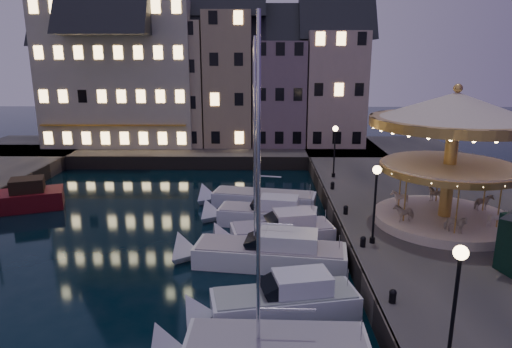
{
  "coord_description": "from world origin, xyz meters",
  "views": [
    {
      "loc": [
        1.39,
        -21.35,
        10.79
      ],
      "look_at": [
        1.0,
        8.0,
        3.2
      ],
      "focal_mm": 32.0,
      "sensor_mm": 36.0,
      "label": 1
    }
  ],
  "objects_px": {
    "bollard_d": "(332,185)",
    "motorboat_c": "(262,253)",
    "streetlamp_a": "(456,291)",
    "motorboat_b": "(275,304)",
    "motorboat_d": "(275,233)",
    "bollard_b": "(363,241)",
    "carousel": "(453,134)",
    "streetlamp_b": "(375,193)",
    "bollard_a": "(393,295)",
    "red_fishing_boat": "(9,201)",
    "motorboat_f": "(256,200)",
    "bollard_c": "(346,209)",
    "streetlamp_c": "(335,144)",
    "motorboat_e": "(261,215)"
  },
  "relations": [
    {
      "from": "streetlamp_c",
      "to": "bollard_b",
      "type": "bearing_deg",
      "value": -92.45
    },
    {
      "from": "bollard_a",
      "to": "bollard_b",
      "type": "distance_m",
      "value": 5.5
    },
    {
      "from": "carousel",
      "to": "bollard_d",
      "type": "bearing_deg",
      "value": 127.53
    },
    {
      "from": "motorboat_b",
      "to": "carousel",
      "type": "xyz_separation_m",
      "value": [
        10.09,
        7.98,
        5.97
      ]
    },
    {
      "from": "streetlamp_a",
      "to": "bollard_d",
      "type": "xyz_separation_m",
      "value": [
        -0.6,
        20.0,
        -2.41
      ]
    },
    {
      "from": "streetlamp_b",
      "to": "motorboat_d",
      "type": "xyz_separation_m",
      "value": [
        -5.01,
        2.87,
        -3.38
      ]
    },
    {
      "from": "streetlamp_b",
      "to": "motorboat_c",
      "type": "distance_m",
      "value": 6.66
    },
    {
      "from": "streetlamp_b",
      "to": "streetlamp_c",
      "type": "xyz_separation_m",
      "value": [
        0.0,
        13.5,
        0.0
      ]
    },
    {
      "from": "streetlamp_b",
      "to": "motorboat_f",
      "type": "height_order",
      "value": "motorboat_f"
    },
    {
      "from": "motorboat_b",
      "to": "red_fishing_boat",
      "type": "distance_m",
      "value": 23.28
    },
    {
      "from": "bollard_b",
      "to": "motorboat_b",
      "type": "bearing_deg",
      "value": -135.45
    },
    {
      "from": "motorboat_b",
      "to": "red_fishing_boat",
      "type": "bearing_deg",
      "value": 143.84
    },
    {
      "from": "bollard_b",
      "to": "bollard_d",
      "type": "relative_size",
      "value": 1.0
    },
    {
      "from": "streetlamp_b",
      "to": "streetlamp_c",
      "type": "distance_m",
      "value": 13.5
    },
    {
      "from": "streetlamp_c",
      "to": "bollard_c",
      "type": "xyz_separation_m",
      "value": [
        -0.6,
        -9.0,
        -2.41
      ]
    },
    {
      "from": "bollard_d",
      "to": "motorboat_c",
      "type": "xyz_separation_m",
      "value": [
        -5.16,
        -10.02,
        -0.92
      ]
    },
    {
      "from": "bollard_d",
      "to": "red_fishing_boat",
      "type": "height_order",
      "value": "red_fishing_boat"
    },
    {
      "from": "motorboat_e",
      "to": "red_fishing_boat",
      "type": "height_order",
      "value": "red_fishing_boat"
    },
    {
      "from": "motorboat_c",
      "to": "motorboat_f",
      "type": "xyz_separation_m",
      "value": [
        -0.45,
        9.8,
        -0.15
      ]
    },
    {
      "from": "bollard_c",
      "to": "motorboat_c",
      "type": "distance_m",
      "value": 6.93
    },
    {
      "from": "streetlamp_c",
      "to": "motorboat_e",
      "type": "relative_size",
      "value": 0.55
    },
    {
      "from": "bollard_b",
      "to": "motorboat_d",
      "type": "height_order",
      "value": "motorboat_d"
    },
    {
      "from": "bollard_c",
      "to": "motorboat_c",
      "type": "xyz_separation_m",
      "value": [
        -5.16,
        -4.52,
        -0.92
      ]
    },
    {
      "from": "bollard_b",
      "to": "motorboat_c",
      "type": "bearing_deg",
      "value": 174.72
    },
    {
      "from": "bollard_c",
      "to": "bollard_d",
      "type": "xyz_separation_m",
      "value": [
        0.0,
        5.5,
        0.0
      ]
    },
    {
      "from": "bollard_a",
      "to": "motorboat_d",
      "type": "bearing_deg",
      "value": 116.44
    },
    {
      "from": "bollard_d",
      "to": "motorboat_b",
      "type": "height_order",
      "value": "motorboat_b"
    },
    {
      "from": "bollard_c",
      "to": "motorboat_f",
      "type": "bearing_deg",
      "value": 136.76
    },
    {
      "from": "streetlamp_c",
      "to": "motorboat_f",
      "type": "height_order",
      "value": "motorboat_f"
    },
    {
      "from": "bollard_b",
      "to": "red_fishing_boat",
      "type": "distance_m",
      "value": 25.18
    },
    {
      "from": "bollard_a",
      "to": "red_fishing_boat",
      "type": "bearing_deg",
      "value": 147.96
    },
    {
      "from": "bollard_d",
      "to": "motorboat_c",
      "type": "distance_m",
      "value": 11.31
    },
    {
      "from": "red_fishing_boat",
      "to": "motorboat_f",
      "type": "bearing_deg",
      "value": 3.56
    },
    {
      "from": "motorboat_d",
      "to": "carousel",
      "type": "height_order",
      "value": "carousel"
    },
    {
      "from": "streetlamp_a",
      "to": "red_fishing_boat",
      "type": "bearing_deg",
      "value": 142.16
    },
    {
      "from": "bollard_b",
      "to": "bollard_c",
      "type": "distance_m",
      "value": 5.0
    },
    {
      "from": "red_fishing_boat",
      "to": "bollard_c",
      "type": "bearing_deg",
      "value": -10.08
    },
    {
      "from": "streetlamp_a",
      "to": "streetlamp_c",
      "type": "relative_size",
      "value": 1.0
    },
    {
      "from": "motorboat_d",
      "to": "red_fishing_boat",
      "type": "relative_size",
      "value": 0.88
    },
    {
      "from": "motorboat_c",
      "to": "motorboat_f",
      "type": "distance_m",
      "value": 9.81
    },
    {
      "from": "bollard_b",
      "to": "motorboat_d",
      "type": "xyz_separation_m",
      "value": [
        -4.41,
        3.37,
        -0.96
      ]
    },
    {
      "from": "streetlamp_c",
      "to": "motorboat_c",
      "type": "relative_size",
      "value": 0.35
    },
    {
      "from": "bollard_a",
      "to": "motorboat_c",
      "type": "height_order",
      "value": "motorboat_c"
    },
    {
      "from": "bollard_c",
      "to": "motorboat_f",
      "type": "distance_m",
      "value": 7.78
    },
    {
      "from": "bollard_c",
      "to": "motorboat_e",
      "type": "relative_size",
      "value": 0.08
    },
    {
      "from": "bollard_a",
      "to": "bollard_b",
      "type": "xyz_separation_m",
      "value": [
        0.0,
        5.5,
        0.0
      ]
    },
    {
      "from": "carousel",
      "to": "streetlamp_b",
      "type": "bearing_deg",
      "value": -149.03
    },
    {
      "from": "motorboat_b",
      "to": "motorboat_d",
      "type": "distance_m",
      "value": 7.94
    },
    {
      "from": "bollard_b",
      "to": "bollard_c",
      "type": "bearing_deg",
      "value": 90.0
    },
    {
      "from": "streetlamp_a",
      "to": "bollard_c",
      "type": "bearing_deg",
      "value": 92.37
    }
  ]
}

